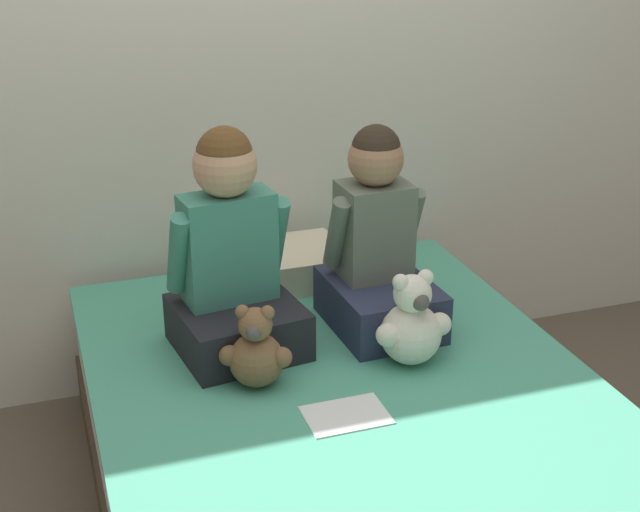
{
  "coord_description": "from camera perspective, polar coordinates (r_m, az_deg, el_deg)",
  "views": [
    {
      "loc": [
        -0.74,
        -1.8,
        1.72
      ],
      "look_at": [
        0.0,
        0.37,
        0.74
      ],
      "focal_mm": 50.0,
      "sensor_mm": 36.0,
      "label": 1
    }
  ],
  "objects": [
    {
      "name": "child_on_left",
      "position": [
        2.51,
        -5.68,
        -0.32
      ],
      "size": [
        0.38,
        0.37,
        0.65
      ],
      "rotation": [
        0.0,
        0.0,
        0.13
      ],
      "color": "black",
      "rests_on": "bed"
    },
    {
      "name": "teddy_bear_held_by_right_child",
      "position": [
        2.49,
        5.88,
        -4.41
      ],
      "size": [
        0.23,
        0.17,
        0.27
      ],
      "rotation": [
        0.0,
        0.0,
        0.08
      ],
      "color": "silver",
      "rests_on": "bed"
    },
    {
      "name": "pillow_at_headboard",
      "position": [
        2.99,
        -2.86,
        -0.66
      ],
      "size": [
        0.45,
        0.3,
        0.11
      ],
      "color": "beige",
      "rests_on": "bed"
    },
    {
      "name": "wall_behind_bed",
      "position": [
        3.03,
        -4.62,
        14.22
      ],
      "size": [
        8.0,
        0.06,
        2.5
      ],
      "color": "silver",
      "rests_on": "ground_plane"
    },
    {
      "name": "sign_card",
      "position": [
        2.29,
        1.68,
        -10.14
      ],
      "size": [
        0.21,
        0.15,
        0.0
      ],
      "color": "white",
      "rests_on": "bed"
    },
    {
      "name": "bed",
      "position": [
        2.45,
        2.88,
        -14.33
      ],
      "size": [
        1.35,
        2.03,
        0.46
      ],
      "color": "#473828",
      "rests_on": "ground_plane"
    },
    {
      "name": "child_on_right",
      "position": [
        2.65,
        3.68,
        0.43
      ],
      "size": [
        0.3,
        0.38,
        0.61
      ],
      "rotation": [
        0.0,
        0.0,
        0.04
      ],
      "color": "#282D47",
      "rests_on": "bed"
    },
    {
      "name": "teddy_bear_held_by_left_child",
      "position": [
        2.38,
        -4.11,
        -6.15
      ],
      "size": [
        0.19,
        0.15,
        0.23
      ],
      "rotation": [
        0.0,
        0.0,
        -0.4
      ],
      "color": "brown",
      "rests_on": "bed"
    }
  ]
}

